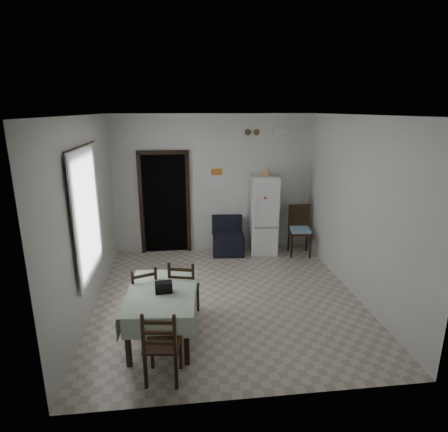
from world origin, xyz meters
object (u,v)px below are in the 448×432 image
object	(u,v)px
dining_chair_far_left	(143,294)
dining_chair_far_right	(184,288)
corner_chair	(300,231)
navy_seat	(228,236)
dining_table	(163,314)
dining_chair_near_head	(163,343)
fridge	(264,215)

from	to	relation	value
dining_chair_far_left	dining_chair_far_right	distance (m)	0.60
corner_chair	navy_seat	bearing A→B (deg)	178.45
corner_chair	dining_table	size ratio (longest dim) A/B	0.78
dining_chair_far_left	dining_chair_near_head	bearing A→B (deg)	84.96
fridge	dining_table	xyz separation A→B (m)	(-2.02, -2.94, -0.49)
dining_chair_near_head	corner_chair	bearing A→B (deg)	-119.43
corner_chair	dining_table	distance (m)	3.87
navy_seat	dining_chair_far_left	world-z (taller)	dining_chair_far_left
navy_seat	corner_chair	bearing A→B (deg)	-4.16
navy_seat	fridge	bearing A→B (deg)	4.55
corner_chair	dining_chair_far_left	world-z (taller)	corner_chair
navy_seat	dining_chair_near_head	bearing A→B (deg)	-103.57
fridge	dining_chair_far_left	distance (m)	3.42
dining_chair_far_right	dining_chair_near_head	size ratio (longest dim) A/B	1.00
navy_seat	dining_table	xyz separation A→B (m)	(-1.26, -2.94, -0.05)
navy_seat	dining_chair_far_right	xyz separation A→B (m)	(-0.97, -2.43, 0.07)
fridge	corner_chair	world-z (taller)	fridge
corner_chair	dining_table	bearing A→B (deg)	-128.27
corner_chair	dining_chair_near_head	world-z (taller)	corner_chair
navy_seat	dining_chair_far_right	world-z (taller)	dining_chair_far_right
dining_table	dining_chair_far_right	size ratio (longest dim) A/B	1.45
dining_table	dining_chair_near_head	distance (m)	0.82
fridge	corner_chair	distance (m)	0.83
dining_chair_far_left	dining_chair_far_right	world-z (taller)	dining_chair_far_right
dining_chair_near_head	dining_chair_far_left	bearing A→B (deg)	-66.92
corner_chair	dining_chair_near_head	distance (m)	4.45
corner_chair	dining_chair_far_left	xyz separation A→B (m)	(-3.05, -2.26, -0.09)
fridge	dining_chair_far_right	bearing A→B (deg)	-120.15
dining_chair_far_right	dining_chair_near_head	world-z (taller)	same
dining_chair_far_right	corner_chair	bearing A→B (deg)	-125.28
corner_chair	fridge	bearing A→B (deg)	169.96
fridge	navy_seat	bearing A→B (deg)	-174.91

